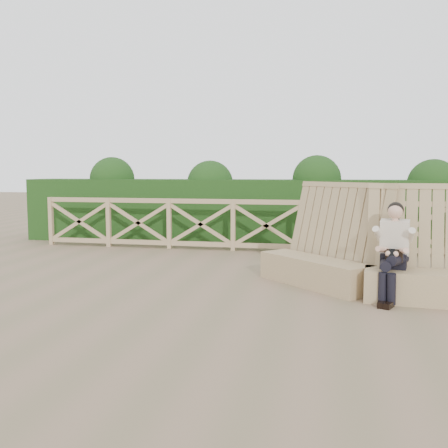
# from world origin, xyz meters

# --- Properties ---
(ground) EXTENTS (60.00, 60.00, 0.00)m
(ground) POSITION_xyz_m (0.00, 0.00, 0.00)
(ground) COLOR brown
(ground) RESTS_ON ground
(bench) EXTENTS (3.41, 2.06, 1.55)m
(bench) POSITION_xyz_m (1.92, 0.20, 0.39)
(bench) COLOR #8D7550
(bench) RESTS_ON ground
(woman) EXTENTS (0.46, 0.80, 1.29)m
(woman) POSITION_xyz_m (2.11, -0.16, 0.69)
(woman) COLOR black
(woman) RESTS_ON ground
(guardrail) EXTENTS (10.10, 0.09, 1.10)m
(guardrail) POSITION_xyz_m (0.00, 3.50, 0.55)
(guardrail) COLOR #997859
(guardrail) RESTS_ON ground
(hedge) EXTENTS (12.00, 1.20, 1.50)m
(hedge) POSITION_xyz_m (0.00, 4.70, 0.75)
(hedge) COLOR black
(hedge) RESTS_ON ground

